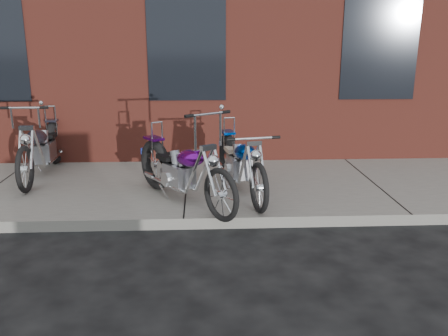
{
  "coord_description": "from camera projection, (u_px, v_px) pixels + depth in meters",
  "views": [
    {
      "loc": [
        0.25,
        -5.71,
        2.37
      ],
      "look_at": [
        0.56,
        0.8,
        0.6
      ],
      "focal_mm": 38.0,
      "sensor_mm": 36.0,
      "label": 1
    }
  ],
  "objects": [
    {
      "name": "chopper_purple",
      "position": [
        183.0,
        172.0,
        6.59
      ],
      "size": [
        1.44,
        2.06,
        1.35
      ],
      "rotation": [
        0.0,
        0.0,
        -0.98
      ],
      "color": "black",
      "rests_on": "sidewalk"
    },
    {
      "name": "chopper_blue",
      "position": [
        241.0,
        165.0,
        7.03
      ],
      "size": [
        0.7,
        2.34,
        1.03
      ],
      "rotation": [
        0.0,
        0.0,
        -1.38
      ],
      "color": "black",
      "rests_on": "sidewalk"
    },
    {
      "name": "chopper_third",
      "position": [
        42.0,
        150.0,
        7.92
      ],
      "size": [
        0.61,
        2.48,
        1.26
      ],
      "rotation": [
        0.0,
        0.0,
        -1.53
      ],
      "color": "black",
      "rests_on": "sidewalk"
    },
    {
      "name": "ground",
      "position": [
        184.0,
        230.0,
        6.12
      ],
      "size": [
        120.0,
        120.0,
        0.0
      ],
      "primitive_type": "plane",
      "color": "black",
      "rests_on": "ground"
    },
    {
      "name": "sidewalk",
      "position": [
        187.0,
        189.0,
        7.54
      ],
      "size": [
        22.0,
        3.0,
        0.15
      ],
      "primitive_type": "cube",
      "color": "slate",
      "rests_on": "ground"
    }
  ]
}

